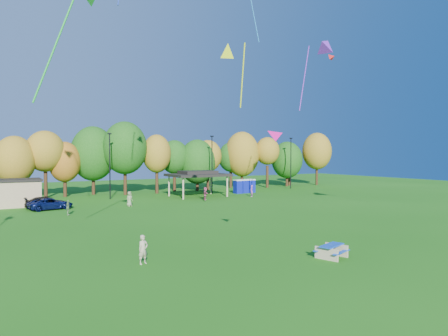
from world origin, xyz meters
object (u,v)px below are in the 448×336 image
car_c (51,204)px  car_d (46,202)px  kite_flyer (143,249)px  porta_potties (244,186)px  picnic_table (332,250)px

car_c → car_d: (-0.31, 1.60, 0.00)m
kite_flyer → car_c: bearing=77.6°
porta_potties → car_d: (-29.49, -3.42, -0.44)m
car_c → porta_potties: bearing=-92.8°
porta_potties → car_c: porta_potties is taller
picnic_table → car_c: size_ratio=0.47×
picnic_table → car_c: (-11.74, 30.94, 0.19)m
car_c → car_d: size_ratio=1.04×
car_c → picnic_table: bearing=-171.8°
porta_potties → picnic_table: size_ratio=1.72×
car_c → kite_flyer: bearing=170.8°
kite_flyer → car_d: kite_flyer is taller
porta_potties → car_d: bearing=-173.4°
porta_potties → car_d: size_ratio=0.83×
porta_potties → picnic_table: (-17.44, -35.96, -0.64)m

